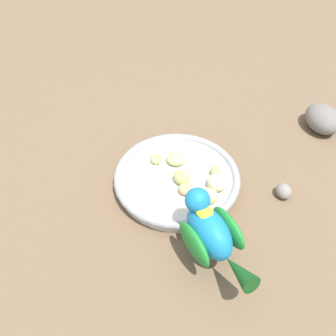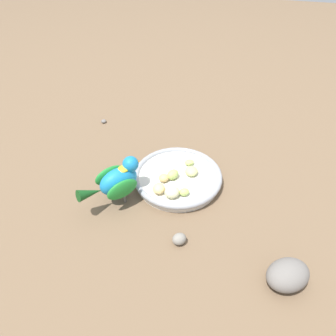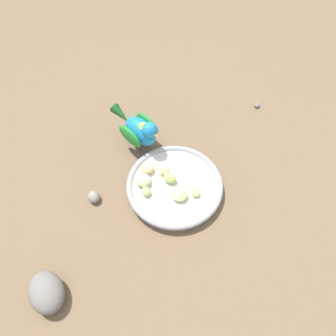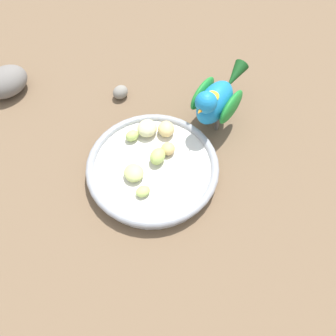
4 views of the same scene
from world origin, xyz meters
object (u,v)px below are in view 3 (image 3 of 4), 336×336
at_px(apple_piece_4, 143,180).
at_px(parrot, 140,129).
at_px(apple_piece_1, 196,192).
at_px(apple_piece_3, 147,169).
at_px(apple_piece_6, 146,192).
at_px(rock_large, 46,292).
at_px(apple_piece_0, 180,195).
at_px(pebble_0, 94,197).
at_px(feeding_bowl, 174,186).
at_px(pebble_1, 257,105).
at_px(apple_piece_5, 164,171).
at_px(apple_piece_2, 170,178).

distance_m(apple_piece_4, parrot, 0.13).
height_order(apple_piece_1, apple_piece_3, apple_piece_3).
relative_size(apple_piece_6, rock_large, 0.29).
xyz_separation_m(apple_piece_1, parrot, (0.15, -0.15, 0.04)).
xyz_separation_m(apple_piece_0, parrot, (0.11, -0.16, 0.04)).
bearing_deg(apple_piece_6, parrot, -77.59).
relative_size(apple_piece_3, pebble_0, 1.02).
xyz_separation_m(apple_piece_1, apple_piece_6, (0.12, 0.01, 0.00)).
bearing_deg(feeding_bowl, apple_piece_0, 115.78).
height_order(rock_large, pebble_1, rock_large).
bearing_deg(apple_piece_5, apple_piece_1, 146.76).
relative_size(feeding_bowl, apple_piece_1, 9.28).
xyz_separation_m(apple_piece_6, rock_large, (0.17, 0.24, -0.00)).
relative_size(feeding_bowl, pebble_1, 13.77).
xyz_separation_m(apple_piece_1, pebble_1, (-0.17, -0.32, -0.02)).
relative_size(apple_piece_6, pebble_0, 0.80).
distance_m(apple_piece_0, pebble_1, 0.40).
distance_m(apple_piece_3, rock_large, 0.34).
bearing_deg(apple_piece_0, rock_large, 43.66).
bearing_deg(feeding_bowl, apple_piece_1, 158.13).
bearing_deg(apple_piece_6, feeding_bowl, -154.69).
bearing_deg(apple_piece_3, apple_piece_2, 159.14).
bearing_deg(apple_piece_2, apple_piece_0, 121.74).
bearing_deg(apple_piece_0, pebble_0, 3.31).
distance_m(feeding_bowl, parrot, 0.17).
bearing_deg(parrot, apple_piece_1, -4.32).
height_order(apple_piece_4, apple_piece_6, apple_piece_4).
bearing_deg(pebble_0, pebble_1, -139.78).
distance_m(apple_piece_2, pebble_1, 0.38).
height_order(apple_piece_0, apple_piece_3, apple_piece_3).
distance_m(apple_piece_0, apple_piece_3, 0.11).
xyz_separation_m(apple_piece_2, pebble_0, (0.18, 0.06, -0.02)).
bearing_deg(rock_large, apple_piece_1, -138.80).
relative_size(apple_piece_3, apple_piece_4, 0.88).
distance_m(apple_piece_3, parrot, 0.10).
bearing_deg(apple_piece_0, apple_piece_3, -37.79).
bearing_deg(parrot, rock_large, -68.40).
distance_m(apple_piece_3, apple_piece_6, 0.06).
distance_m(parrot, pebble_1, 0.37).
distance_m(apple_piece_1, apple_piece_5, 0.09).
xyz_separation_m(apple_piece_2, pebble_1, (-0.23, -0.29, -0.03)).
distance_m(apple_piece_0, apple_piece_1, 0.04).
height_order(feeding_bowl, apple_piece_2, apple_piece_2).
bearing_deg(apple_piece_4, apple_piece_3, -98.15).
bearing_deg(apple_piece_5, apple_piece_0, 123.73).
bearing_deg(pebble_1, parrot, 28.74).
relative_size(apple_piece_3, apple_piece_6, 1.28).
distance_m(feeding_bowl, apple_piece_1, 0.06).
relative_size(apple_piece_1, apple_piece_4, 0.68).
bearing_deg(apple_piece_3, pebble_0, 33.12).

